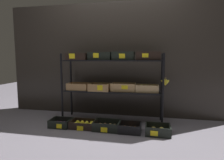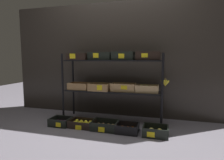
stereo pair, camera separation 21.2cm
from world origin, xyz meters
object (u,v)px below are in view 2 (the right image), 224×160
(crate_ground_plum, at_px, (61,122))
(crate_ground_kiwi, at_px, (105,126))
(crate_ground_tangerine, at_px, (127,129))
(display_rack, at_px, (113,75))
(crate_ground_apple_gold, at_px, (155,132))
(crate_ground_lemon, at_px, (83,124))

(crate_ground_plum, distance_m, crate_ground_kiwi, 0.70)
(crate_ground_tangerine, bearing_deg, display_rack, 127.08)
(crate_ground_kiwi, xyz_separation_m, crate_ground_apple_gold, (0.70, -0.02, 0.00))
(crate_ground_plum, relative_size, crate_ground_apple_gold, 0.92)
(crate_ground_lemon, distance_m, crate_ground_apple_gold, 1.05)
(crate_ground_plum, bearing_deg, display_rack, 30.32)
(crate_ground_lemon, bearing_deg, crate_ground_kiwi, -2.14)
(crate_ground_apple_gold, bearing_deg, crate_ground_kiwi, 178.43)
(crate_ground_tangerine, bearing_deg, crate_ground_kiwi, 176.94)
(display_rack, height_order, crate_ground_kiwi, display_rack)
(crate_ground_apple_gold, bearing_deg, display_rack, 148.58)
(crate_ground_plum, distance_m, crate_ground_apple_gold, 1.39)
(display_rack, xyz_separation_m, crate_ground_kiwi, (-0.01, -0.40, -0.70))
(crate_ground_lemon, xyz_separation_m, crate_ground_kiwi, (0.35, -0.01, 0.00))
(display_rack, xyz_separation_m, crate_ground_apple_gold, (0.69, -0.42, -0.70))
(crate_ground_plum, height_order, crate_ground_kiwi, crate_ground_kiwi)
(display_rack, bearing_deg, crate_ground_kiwi, -91.18)
(display_rack, bearing_deg, crate_ground_apple_gold, -31.42)
(crate_ground_tangerine, bearing_deg, crate_ground_lemon, 177.41)
(crate_ground_lemon, distance_m, crate_ground_tangerine, 0.68)
(crate_ground_plum, bearing_deg, crate_ground_tangerine, -0.42)
(crate_ground_plum, height_order, crate_ground_tangerine, crate_ground_tangerine)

